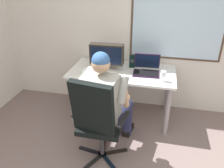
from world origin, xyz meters
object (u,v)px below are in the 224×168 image
at_px(laptop, 147,68).
at_px(wine_glass, 163,75).
at_px(desk, 122,78).
at_px(office_chair, 97,118).
at_px(desk_speaker, 132,61).
at_px(crt_monitor, 107,55).
at_px(person_seated, 106,100).

bearing_deg(laptop, wine_glass, -47.31).
bearing_deg(desk, wine_glass, -21.13).
bearing_deg(office_chair, desk, 84.98).
bearing_deg(office_chair, desk_speaker, 80.54).
bearing_deg(crt_monitor, wine_glass, -15.63).
bearing_deg(wine_glass, office_chair, -129.67).
bearing_deg(desk, desk_speaker, 58.46).
bearing_deg(wine_glass, desk, 158.87).
bearing_deg(laptop, desk_speaker, 147.16).
height_order(office_chair, crt_monitor, crt_monitor).
distance_m(person_seated, wine_glass, 0.81).
distance_m(crt_monitor, wine_glass, 0.82).
xyz_separation_m(desk, office_chair, (-0.09, -1.00, -0.03)).
bearing_deg(desk_speaker, laptop, -32.84).
distance_m(person_seated, desk_speaker, 0.93).
bearing_deg(laptop, crt_monitor, -177.11).
bearing_deg(wine_glass, person_seated, -139.70).
bearing_deg(person_seated, desk, 86.09).
distance_m(desk, laptop, 0.37).
bearing_deg(crt_monitor, person_seated, -76.65).
distance_m(office_chair, person_seated, 0.28).
bearing_deg(wine_glass, desk_speaker, 139.07).
xyz_separation_m(person_seated, laptop, (0.38, 0.76, 0.12)).
height_order(desk, office_chair, office_chair).
height_order(desk, laptop, laptop).
bearing_deg(office_chair, laptop, 67.83).
height_order(crt_monitor, desk_speaker, crt_monitor).
height_order(office_chair, laptop, office_chair).
height_order(desk, person_seated, person_seated).
bearing_deg(crt_monitor, desk_speaker, 27.40).
xyz_separation_m(laptop, wine_glass, (0.23, -0.25, 0.03)).
height_order(laptop, desk_speaker, laptop).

